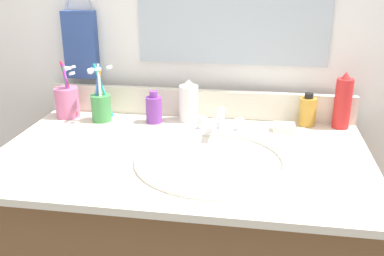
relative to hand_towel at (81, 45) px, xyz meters
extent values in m
cube|color=beige|center=(0.40, -0.32, -0.23)|extent=(0.99, 0.62, 0.02)
cube|color=beige|center=(0.40, -0.02, -0.17)|extent=(0.99, 0.02, 0.09)
cube|color=white|center=(0.40, 0.04, -0.38)|extent=(2.09, 0.04, 1.30)
torus|color=silver|center=(0.00, 0.02, 0.12)|extent=(0.10, 0.01, 0.10)
cube|color=#334C8C|center=(0.00, 0.00, 0.00)|extent=(0.11, 0.04, 0.22)
torus|color=white|center=(0.48, -0.37, -0.22)|extent=(0.40, 0.40, 0.02)
ellipsoid|color=white|center=(0.48, -0.37, -0.26)|extent=(0.35, 0.35, 0.11)
cylinder|color=#B2B5BA|center=(0.48, -0.37, -0.29)|extent=(0.04, 0.04, 0.01)
cube|color=silver|center=(0.48, -0.17, -0.21)|extent=(0.16, 0.05, 0.01)
cylinder|color=silver|center=(0.48, -0.17, -0.18)|extent=(0.02, 0.02, 0.06)
cylinder|color=silver|center=(0.48, -0.20, -0.15)|extent=(0.02, 0.09, 0.02)
cylinder|color=silver|center=(0.43, -0.17, -0.19)|extent=(0.03, 0.03, 0.04)
cylinder|color=silver|center=(0.54, -0.17, -0.19)|extent=(0.03, 0.03, 0.04)
cylinder|color=white|center=(0.37, -0.07, -0.16)|extent=(0.06, 0.06, 0.11)
cone|color=white|center=(0.37, -0.07, -0.10)|extent=(0.04, 0.04, 0.02)
cylinder|color=gold|center=(0.74, -0.05, -0.18)|extent=(0.05, 0.05, 0.09)
cylinder|color=black|center=(0.74, -0.05, -0.13)|extent=(0.03, 0.03, 0.02)
cylinder|color=red|center=(0.84, -0.06, -0.14)|extent=(0.05, 0.05, 0.15)
cone|color=red|center=(0.84, -0.06, -0.06)|extent=(0.03, 0.03, 0.02)
cylinder|color=#7A3899|center=(0.27, -0.10, -0.18)|extent=(0.05, 0.05, 0.08)
cylinder|color=#7A3899|center=(0.27, -0.10, -0.13)|extent=(0.03, 0.03, 0.02)
cylinder|color=#3F8C47|center=(0.10, -0.11, -0.18)|extent=(0.06, 0.06, 0.09)
cylinder|color=blue|center=(0.09, -0.12, -0.12)|extent=(0.03, 0.03, 0.17)
cube|color=white|center=(0.08, -0.13, -0.05)|extent=(0.01, 0.02, 0.01)
cylinder|color=orange|center=(0.09, -0.11, -0.13)|extent=(0.04, 0.02, 0.16)
cube|color=white|center=(0.07, -0.11, -0.06)|extent=(0.01, 0.02, 0.01)
cylinder|color=white|center=(0.10, -0.12, -0.12)|extent=(0.02, 0.03, 0.18)
cube|color=white|center=(0.11, -0.14, -0.05)|extent=(0.01, 0.02, 0.01)
cylinder|color=green|center=(0.09, -0.11, -0.13)|extent=(0.04, 0.02, 0.16)
cube|color=white|center=(0.07, -0.11, -0.06)|extent=(0.01, 0.02, 0.01)
cylinder|color=#26B2B2|center=(0.11, -0.11, -0.12)|extent=(0.05, 0.02, 0.18)
cube|color=white|center=(0.13, -0.10, -0.05)|extent=(0.01, 0.02, 0.01)
cylinder|color=#D16693|center=(-0.02, -0.09, -0.17)|extent=(0.08, 0.08, 0.10)
cylinder|color=#D8333F|center=(-0.01, -0.10, -0.12)|extent=(0.05, 0.03, 0.17)
cube|color=white|center=(0.01, -0.11, -0.05)|extent=(0.01, 0.02, 0.01)
cylinder|color=#B23FBF|center=(-0.01, -0.10, -0.13)|extent=(0.03, 0.03, 0.17)
cube|color=white|center=(0.00, -0.11, -0.05)|extent=(0.01, 0.02, 0.01)
cylinder|color=green|center=(-0.03, -0.08, -0.13)|extent=(0.01, 0.04, 0.16)
cube|color=white|center=(-0.03, -0.07, -0.07)|extent=(0.01, 0.02, 0.01)
cylinder|color=#26B2B2|center=(-0.01, -0.10, -0.13)|extent=(0.04, 0.01, 0.15)
cube|color=white|center=(0.00, -0.10, -0.07)|extent=(0.01, 0.02, 0.01)
cube|color=white|center=(0.67, -0.12, -0.21)|extent=(0.06, 0.04, 0.02)
camera|label=1|loc=(0.60, -1.39, 0.26)|focal=41.60mm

